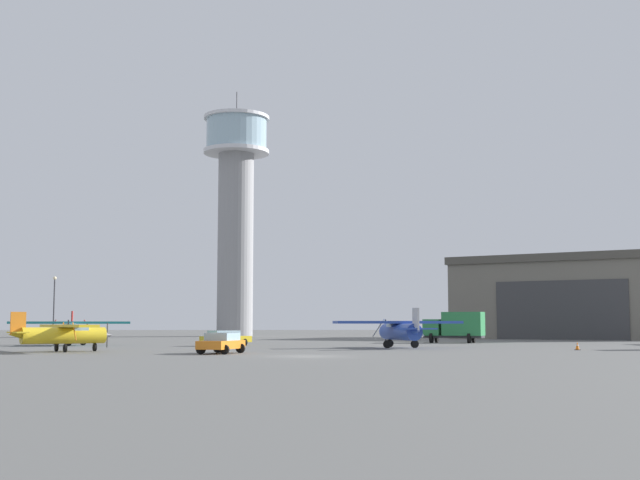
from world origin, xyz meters
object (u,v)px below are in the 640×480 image
at_px(airplane_yellow, 63,333).
at_px(airplane_blue, 400,330).
at_px(airplane_teal, 70,329).
at_px(car_yellow, 225,338).
at_px(control_tower, 236,202).
at_px(car_orange, 222,342).
at_px(light_post_east, 54,301).
at_px(traffic_cone_near_left, 577,346).
at_px(truck_box_green, 456,326).

bearing_deg(airplane_yellow, airplane_blue, -13.86).
bearing_deg(airplane_teal, car_yellow, 69.88).
xyz_separation_m(control_tower, car_orange, (4.52, -73.52, -20.16)).
xyz_separation_m(light_post_east, traffic_cone_near_left, (51.70, -43.49, -4.45)).
height_order(airplane_teal, car_yellow, airplane_teal).
xyz_separation_m(control_tower, light_post_east, (-21.00, -23.30, -16.14)).
xyz_separation_m(truck_box_green, traffic_cone_near_left, (4.69, -23.50, -1.41)).
distance_m(airplane_yellow, light_post_east, 48.61).
bearing_deg(airplane_yellow, traffic_cone_near_left, -27.54).
bearing_deg(truck_box_green, airplane_yellow, 61.67).
distance_m(airplane_teal, truck_box_green, 38.26).
distance_m(car_orange, light_post_east, 56.47).
height_order(airplane_blue, truck_box_green, airplane_blue).
bearing_deg(airplane_yellow, car_orange, -50.13).
bearing_deg(control_tower, car_orange, -86.48).
xyz_separation_m(car_yellow, car_orange, (1.35, -19.05, -0.00)).
bearing_deg(airplane_teal, control_tower, 155.67).
bearing_deg(airplane_teal, airplane_blue, 60.40).
distance_m(control_tower, truck_box_green, 54.01).
distance_m(control_tower, airplane_blue, 66.98).
bearing_deg(airplane_yellow, car_yellow, 24.22).
xyz_separation_m(airplane_yellow, airplane_teal, (-4.07, 17.20, 0.17)).
distance_m(airplane_yellow, traffic_cone_near_left, 37.87).
xyz_separation_m(car_orange, light_post_east, (-25.52, 50.22, 4.02)).
xyz_separation_m(airplane_yellow, traffic_cone_near_left, (37.74, 2.94, -0.99)).
xyz_separation_m(control_tower, truck_box_green, (26.01, -43.28, -19.17)).
xyz_separation_m(airplane_teal, car_orange, (15.63, -20.99, -0.73)).
xyz_separation_m(airplane_teal, car_yellow, (14.28, -1.94, -0.73)).
xyz_separation_m(airplane_teal, light_post_east, (-9.89, 29.22, 3.29)).
height_order(airplane_teal, truck_box_green, truck_box_green).
bearing_deg(car_orange, traffic_cone_near_left, 122.09).
xyz_separation_m(control_tower, airplane_teal, (-11.11, -52.53, -19.42)).
xyz_separation_m(airplane_blue, light_post_east, (-38.97, 38.23, 3.27)).
relative_size(truck_box_green, car_yellow, 1.43).
height_order(airplane_yellow, traffic_cone_near_left, airplane_yellow).
xyz_separation_m(truck_box_green, car_yellow, (-22.85, -11.18, -0.99)).
height_order(airplane_yellow, car_yellow, airplane_yellow).
distance_m(airplane_teal, car_orange, 26.18).
distance_m(airplane_yellow, truck_box_green, 42.34).
relative_size(airplane_yellow, car_orange, 1.89).
bearing_deg(control_tower, airplane_teal, -101.94).
distance_m(airplane_yellow, airplane_blue, 26.32).
relative_size(car_yellow, traffic_cone_near_left, 7.22).
relative_size(truck_box_green, light_post_east, 0.83).
xyz_separation_m(airplane_yellow, truck_box_green, (33.06, 26.45, 0.42)).
bearing_deg(car_yellow, control_tower, 54.03).
relative_size(airplane_teal, airplane_blue, 0.99).
bearing_deg(airplane_teal, car_orange, 24.28).
bearing_deg(airplane_blue, truck_box_green, -36.60).
bearing_deg(airplane_blue, airplane_yellow, 95.33).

